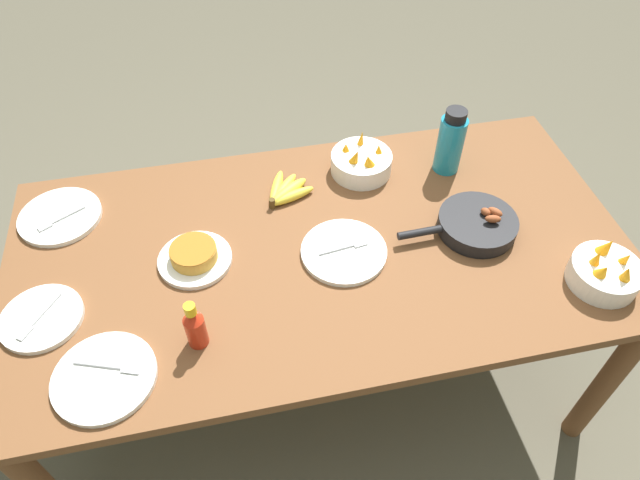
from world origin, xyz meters
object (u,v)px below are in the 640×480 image
at_px(empty_plate_far_left, 41,318).
at_px(empty_plate_mid_edge, 104,377).
at_px(empty_plate_near_front, 344,252).
at_px(water_bottle, 450,142).
at_px(skillet, 476,224).
at_px(fruit_bowl_mango, 361,163).
at_px(fruit_bowl_citrus, 605,273).
at_px(empty_plate_far_right, 60,216).
at_px(banana_bunch, 285,192).
at_px(frittata_plate_center, 194,256).
at_px(hot_sauce_bottle, 195,327).

height_order(empty_plate_far_left, empty_plate_mid_edge, same).
xyz_separation_m(empty_plate_near_front, empty_plate_far_left, (-0.86, -0.06, 0.00)).
height_order(empty_plate_far_left, water_bottle, water_bottle).
bearing_deg(skillet, fruit_bowl_mango, -53.03).
relative_size(fruit_bowl_mango, fruit_bowl_citrus, 1.05).
bearing_deg(water_bottle, skillet, -92.85).
distance_m(empty_plate_far_right, fruit_bowl_mango, 0.99).
xyz_separation_m(banana_bunch, fruit_bowl_mango, (0.27, 0.07, 0.02)).
xyz_separation_m(banana_bunch, empty_plate_far_right, (-0.71, 0.04, -0.01)).
distance_m(empty_plate_mid_edge, fruit_bowl_citrus, 1.38).
xyz_separation_m(frittata_plate_center, water_bottle, (0.87, 0.25, 0.09)).
height_order(banana_bunch, empty_plate_near_front, banana_bunch).
relative_size(frittata_plate_center, empty_plate_near_front, 0.84).
height_order(fruit_bowl_citrus, water_bottle, water_bottle).
distance_m(empty_plate_near_front, hot_sauce_bottle, 0.50).
bearing_deg(frittata_plate_center, hot_sauce_bottle, -91.60).
distance_m(frittata_plate_center, water_bottle, 0.91).
height_order(empty_plate_near_front, water_bottle, water_bottle).
height_order(skillet, empty_plate_near_front, skillet).
bearing_deg(fruit_bowl_citrus, skillet, 136.34).
xyz_separation_m(empty_plate_far_left, hot_sauce_bottle, (0.41, -0.16, 0.06)).
relative_size(empty_plate_far_right, fruit_bowl_citrus, 1.30).
height_order(banana_bunch, hot_sauce_bottle, hot_sauce_bottle).
xyz_separation_m(water_bottle, hot_sauce_bottle, (-0.88, -0.53, -0.04)).
xyz_separation_m(skillet, fruit_bowl_citrus, (0.28, -0.26, 0.01)).
height_order(frittata_plate_center, empty_plate_far_left, frittata_plate_center).
distance_m(empty_plate_far_left, fruit_bowl_citrus, 1.56).
xyz_separation_m(banana_bunch, empty_plate_near_front, (0.13, -0.28, -0.01)).
distance_m(empty_plate_far_right, empty_plate_mid_edge, 0.63).
relative_size(empty_plate_near_front, fruit_bowl_mango, 1.25).
distance_m(banana_bunch, skillet, 0.61).
xyz_separation_m(empty_plate_mid_edge, fruit_bowl_citrus, (1.38, 0.03, 0.03)).
relative_size(banana_bunch, skillet, 0.47).
xyz_separation_m(fruit_bowl_mango, hot_sauce_bottle, (-0.59, -0.57, 0.03)).
bearing_deg(empty_plate_mid_edge, frittata_plate_center, 54.23).
relative_size(fruit_bowl_mango, hot_sauce_bottle, 1.28).
xyz_separation_m(banana_bunch, empty_plate_mid_edge, (-0.55, -0.57, -0.01)).
height_order(empty_plate_near_front, empty_plate_mid_edge, same).
relative_size(fruit_bowl_citrus, water_bottle, 0.84).
relative_size(frittata_plate_center, empty_plate_mid_edge, 0.84).
height_order(empty_plate_far_left, empty_plate_far_right, same).
distance_m(empty_plate_far_left, fruit_bowl_mango, 1.08).
height_order(banana_bunch, empty_plate_far_right, banana_bunch).
height_order(frittata_plate_center, hot_sauce_bottle, hot_sauce_bottle).
relative_size(banana_bunch, hot_sauce_bottle, 1.10).
height_order(skillet, water_bottle, water_bottle).
distance_m(banana_bunch, empty_plate_near_front, 0.31).
distance_m(fruit_bowl_citrus, water_bottle, 0.62).
distance_m(empty_plate_mid_edge, hot_sauce_bottle, 0.25).
bearing_deg(frittata_plate_center, water_bottle, 15.82).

